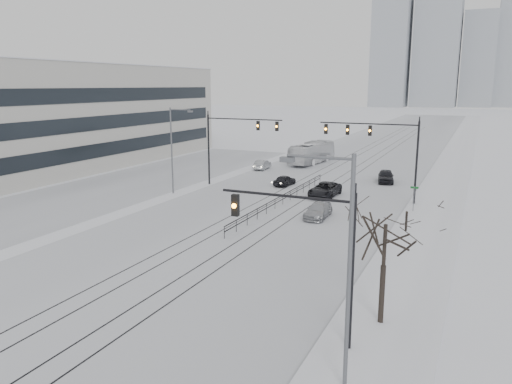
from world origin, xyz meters
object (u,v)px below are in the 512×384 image
(sedan_sb_inner, at_px, (285,180))
(sedan_nb_right, at_px, (318,211))
(sedan_sb_outer, at_px, (262,165))
(sedan_nb_far, at_px, (386,176))
(sedan_nb_front, at_px, (325,190))
(bare_tree, at_px, (385,235))
(box_truck, at_px, (312,153))
(traffic_mast_near, at_px, (315,245))

(sedan_sb_inner, height_order, sedan_nb_right, sedan_nb_right)
(sedan_sb_outer, xyz_separation_m, sedan_nb_far, (17.00, -2.58, 0.10))
(sedan_sb_outer, bearing_deg, sedan_nb_front, 129.08)
(sedan_sb_inner, xyz_separation_m, sedan_nb_right, (7.69, -11.89, 0.01))
(bare_tree, bearing_deg, box_truck, 111.77)
(bare_tree, height_order, sedan_nb_right, bare_tree)
(sedan_nb_front, distance_m, sedan_nb_right, 8.47)
(sedan_nb_right, height_order, box_truck, box_truck)
(traffic_mast_near, distance_m, sedan_nb_right, 22.06)
(sedan_nb_far, bearing_deg, sedan_nb_right, -108.58)
(sedan_sb_outer, distance_m, sedan_nb_front, 18.08)
(traffic_mast_near, relative_size, box_truck, 0.64)
(traffic_mast_near, bearing_deg, sedan_nb_right, 106.76)
(bare_tree, relative_size, sedan_nb_far, 1.39)
(bare_tree, height_order, sedan_sb_outer, bare_tree)
(sedan_nb_far, bearing_deg, traffic_mast_near, -95.52)
(traffic_mast_near, height_order, sedan_sb_inner, traffic_mast_near)
(traffic_mast_near, bearing_deg, sedan_nb_front, 105.66)
(sedan_nb_far, bearing_deg, box_truck, 128.98)
(sedan_nb_right, relative_size, sedan_nb_far, 0.98)
(sedan_sb_outer, bearing_deg, traffic_mast_near, 111.05)
(traffic_mast_near, relative_size, sedan_nb_front, 1.34)
(bare_tree, xyz_separation_m, sedan_nb_front, (-10.55, 26.03, -3.76))
(sedan_sb_inner, xyz_separation_m, box_truck, (-2.36, 17.21, 0.92))
(sedan_nb_right, bearing_deg, sedan_nb_front, 101.66)
(bare_tree, relative_size, sedan_nb_right, 1.41)
(sedan_sb_inner, bearing_deg, sedan_nb_far, -141.12)
(sedan_sb_outer, relative_size, sedan_nb_far, 0.89)
(sedan_nb_far, relative_size, box_truck, 0.40)
(sedan_sb_outer, relative_size, box_truck, 0.36)
(traffic_mast_near, distance_m, sedan_sb_outer, 46.99)
(traffic_mast_near, height_order, box_truck, traffic_mast_near)
(sedan_sb_inner, xyz_separation_m, sedan_nb_far, (10.16, 6.70, 0.13))
(bare_tree, relative_size, sedan_nb_front, 1.17)
(sedan_nb_far, bearing_deg, sedan_nb_front, -123.82)
(traffic_mast_near, distance_m, bare_tree, 3.85)
(sedan_nb_front, xyz_separation_m, sedan_nb_far, (4.35, 10.34, 0.02))
(bare_tree, height_order, sedan_nb_far, bare_tree)
(bare_tree, distance_m, sedan_sb_inner, 34.10)
(sedan_nb_far, bearing_deg, sedan_sb_outer, 160.35)
(traffic_mast_near, relative_size, sedan_nb_right, 1.62)
(sedan_sb_inner, bearing_deg, sedan_sb_outer, -48.17)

